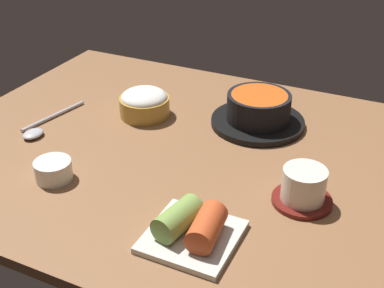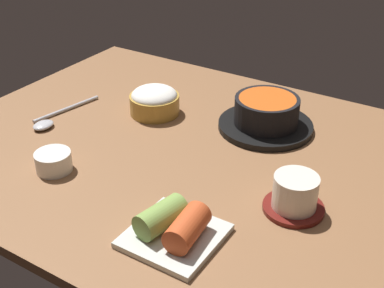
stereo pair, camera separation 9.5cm
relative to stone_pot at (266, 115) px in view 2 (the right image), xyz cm
name	(u,v)px [view 2 (the right image)]	position (x,y,z in cm)	size (l,w,h in cm)	color
dining_table	(189,155)	(-8.81, -15.84, -4.16)	(100.00, 76.00, 2.00)	brown
stone_pot	(266,115)	(0.00, 0.00, 0.00)	(19.58, 19.58, 6.97)	black
rice_bowl	(154,101)	(-23.64, -6.41, -0.13)	(10.85, 10.85, 6.12)	#B78C38
tea_cup_with_saucer	(295,195)	(15.58, -22.63, -0.15)	(10.00, 10.00, 6.34)	maroon
kimchi_plate	(174,228)	(3.16, -38.72, -1.03)	(13.32, 13.32, 5.25)	silver
side_bowl_near	(53,161)	(-25.77, -34.68, -1.23)	(6.57, 6.57, 3.61)	white
spoon	(51,120)	(-39.79, -21.63, -2.55)	(5.53, 18.98, 1.35)	#B7B7BC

